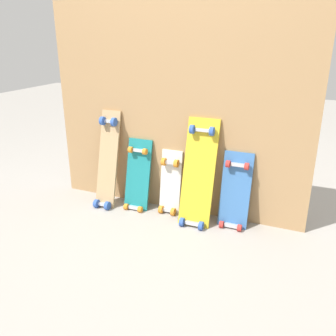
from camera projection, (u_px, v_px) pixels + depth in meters
name	position (u px, v px, depth m)	size (l,w,h in m)	color
ground_plane	(171.00, 210.00, 2.91)	(12.00, 12.00, 0.00)	#9E9991
plywood_wall_panel	(175.00, 112.00, 2.70)	(2.03, 0.04, 1.58)	tan
skateboard_natural	(107.00, 163.00, 2.92)	(0.17, 0.27, 0.83)	tan
skateboard_teal	(137.00, 179.00, 2.90)	(0.20, 0.20, 0.63)	#197A7F
skateboard_white	(170.00, 186.00, 2.83)	(0.17, 0.15, 0.56)	silver
skateboard_yellow	(198.00, 177.00, 2.64)	(0.24, 0.28, 0.84)	gold
skateboard_blue	(235.00, 195.00, 2.62)	(0.22, 0.18, 0.62)	#386BAD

